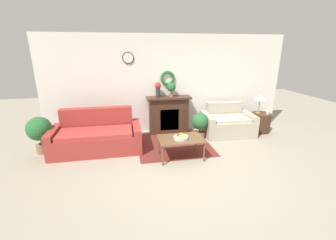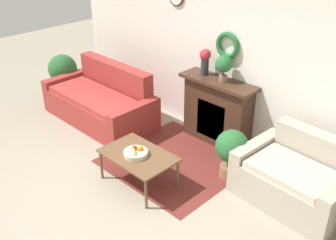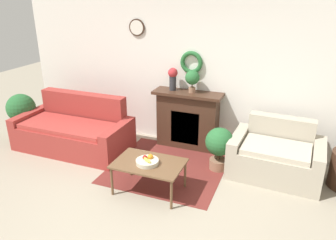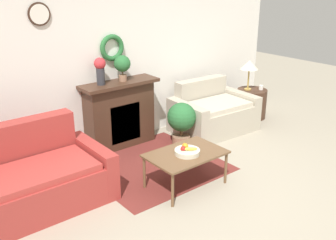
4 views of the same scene
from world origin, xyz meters
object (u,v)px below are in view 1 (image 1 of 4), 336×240
Objects in this scene: fireplace at (169,115)px; loveseat_right at (227,123)px; couch_left at (97,137)px; potted_plant_floor_by_loveseat at (200,123)px; coffee_table at (181,140)px; table_lamp at (260,97)px; fruit_bowl at (181,137)px; side_table_by_loveseat at (260,122)px; vase_on_mantel_left at (158,89)px; potted_plant_on_mantel at (171,88)px; potted_plant_floor_by_couch at (39,130)px; mug at (268,113)px.

loveseat_right is at bearing -15.56° from fireplace.
potted_plant_floor_by_loveseat is (2.63, 0.20, 0.10)m from couch_left.
table_lamp is at bearing 25.09° from coffee_table.
side_table_by_loveseat is at bearing 23.98° from fruit_bowl.
couch_left is 2.01m from coffee_table.
coffee_table is at bearing -81.03° from vase_on_mantel_left.
loveseat_right is 3.59× the size of potted_plant_on_mantel.
fruit_bowl is 1.81m from potted_plant_on_mantel.
coffee_table is 2.93m from table_lamp.
fireplace is at bearing 167.64° from loveseat_right.
vase_on_mantel_left is 3.03m from potted_plant_floor_by_couch.
potted_plant_floor_by_loveseat is at bearing 52.31° from fruit_bowl.
potted_plant_floor_by_couch is at bearing -166.30° from fireplace.
table_lamp is (2.61, 1.25, 0.50)m from fruit_bowl.
fruit_bowl is at bearing -156.02° from side_table_by_loveseat.
mug is 2.03m from potted_plant_floor_by_loveseat.
fireplace is 1.26× the size of coffee_table.
potted_plant_on_mantel is at bearing 85.97° from coffee_table.
potted_plant_floor_by_loveseat is (0.78, 0.98, 0.01)m from coffee_table.
table_lamp is at bearing -7.76° from vase_on_mantel_left.
potted_plant_floor_by_loveseat is (-1.83, -0.23, -0.57)m from table_lamp.
fireplace reaches higher than couch_left.
loveseat_right is at bearing -13.40° from vase_on_mantel_left.
couch_left is 2.11× the size of coffee_table.
loveseat_right is 2.17m from vase_on_mantel_left.
potted_plant_floor_by_loveseat is (3.87, 0.15, -0.12)m from potted_plant_floor_by_couch.
couch_left is at bearing -175.73° from potted_plant_floor_by_loveseat.
potted_plant_on_mantel is (-2.68, 0.52, 0.71)m from mug.
mug is at bearing -37.87° from side_table_by_loveseat.
potted_plant_on_mantel is (0.07, -0.01, 0.77)m from fireplace.
table_lamp is at bearing 141.84° from mug.
table_lamp is 2.53m from potted_plant_on_mantel.
potted_plant_on_mantel is at bearing 137.80° from potted_plant_floor_by_loveseat.
fruit_bowl is at bearing -127.69° from potted_plant_floor_by_loveseat.
fireplace reaches higher than loveseat_right.
table_lamp is (2.56, -0.38, 0.47)m from fireplace.
vase_on_mantel_left is at bearing 172.24° from table_lamp.
couch_left is 2.02m from fruit_bowl.
table_lamp is 5.72m from potted_plant_floor_by_couch.
loveseat_right is 2.54× the size of side_table_by_loveseat.
table_lamp is at bearing -8.51° from fireplace.
mug is at bearing -11.01° from fireplace.
couch_left reaches higher than potted_plant_floor_by_loveseat.
coffee_table is at bearing -154.91° from table_lamp.
side_table_by_loveseat is (2.67, 1.16, -0.15)m from coffee_table.
couch_left is at bearing -170.77° from loveseat_right.
fireplace is 3.22m from potted_plant_floor_by_couch.
couch_left is at bearing -2.25° from potted_plant_floor_by_couch.
potted_plant_on_mantel is at bearing 85.81° from fruit_bowl.
potted_plant_on_mantel is at bearing 169.00° from mug.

